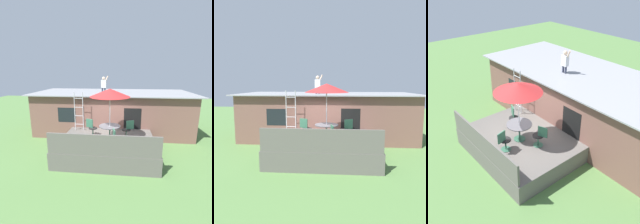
% 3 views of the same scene
% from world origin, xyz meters
% --- Properties ---
extents(ground_plane, '(40.00, 40.00, 0.00)m').
position_xyz_m(ground_plane, '(0.00, 0.00, 0.00)').
color(ground_plane, '#567F42').
extents(house, '(10.50, 4.50, 2.75)m').
position_xyz_m(house, '(0.00, 3.60, 1.38)').
color(house, brown).
rests_on(house, ground).
extents(deck, '(4.66, 3.78, 0.80)m').
position_xyz_m(deck, '(0.00, 0.00, 0.40)').
color(deck, '#605B56').
rests_on(deck, ground).
extents(deck_railing, '(4.56, 0.08, 0.90)m').
position_xyz_m(deck_railing, '(0.00, -1.84, 1.25)').
color(deck_railing, '#605B56').
rests_on(deck_railing, deck).
extents(patio_table, '(1.04, 1.04, 0.74)m').
position_xyz_m(patio_table, '(0.13, -0.20, 1.39)').
color(patio_table, '#33664C').
rests_on(patio_table, deck).
extents(patio_umbrella, '(1.90, 1.90, 2.54)m').
position_xyz_m(patio_umbrella, '(0.13, -0.20, 3.15)').
color(patio_umbrella, silver).
rests_on(patio_umbrella, deck).
extents(step_ladder, '(0.52, 0.04, 2.20)m').
position_xyz_m(step_ladder, '(-1.74, 1.11, 1.90)').
color(step_ladder, silver).
rests_on(step_ladder, deck).
extents(person_figure, '(0.47, 0.20, 1.11)m').
position_xyz_m(person_figure, '(-0.53, 2.94, 3.35)').
color(person_figure, '#33384C').
rests_on(person_figure, house).
extents(patio_chair_left, '(0.60, 0.44, 0.92)m').
position_xyz_m(patio_chair_left, '(-0.84, 0.20, 1.26)').
color(patio_chair_left, '#33664C').
rests_on(patio_chair_left, deck).
extents(patio_chair_right, '(0.60, 0.44, 0.92)m').
position_xyz_m(patio_chair_right, '(1.00, 0.14, 1.26)').
color(patio_chair_right, '#33664C').
rests_on(patio_chair_right, deck).
extents(patio_chair_near, '(0.44, 0.61, 0.92)m').
position_xyz_m(patio_chair_near, '(0.37, -1.11, 1.26)').
color(patio_chair_near, '#33664C').
rests_on(patio_chair_near, deck).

